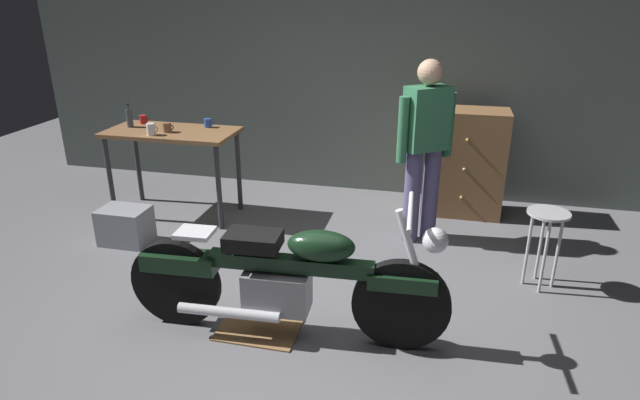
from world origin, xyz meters
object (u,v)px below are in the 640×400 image
at_px(motorcycle, 286,277).
at_px(bottle, 129,118).
at_px(storage_bin, 125,226).
at_px(shop_stool, 546,229).
at_px(mug_blue_enamel, 208,123).
at_px(mug_white_ceramic, 151,129).
at_px(mug_red_diner, 143,119).
at_px(wooden_dresser, 464,163).
at_px(mug_brown_stoneware, 167,127).
at_px(person_standing, 425,144).

bearing_deg(motorcycle, bottle, 137.46).
relative_size(storage_bin, bottle, 1.83).
relative_size(shop_stool, mug_blue_enamel, 6.24).
xyz_separation_m(mug_white_ceramic, mug_blue_enamel, (0.40, 0.41, -0.01)).
distance_m(motorcycle, mug_red_diner, 2.95).
xyz_separation_m(wooden_dresser, mug_brown_stoneware, (-2.88, -0.80, 0.40)).
height_order(storage_bin, bottle, bottle).
xyz_separation_m(person_standing, mug_brown_stoneware, (-2.50, -0.05, 0.02)).
xyz_separation_m(motorcycle, mug_blue_enamel, (-1.41, 1.98, 0.50)).
bearing_deg(motorcycle, shop_stool, 28.70).
bearing_deg(person_standing, storage_bin, -21.43).
height_order(shop_stool, mug_brown_stoneware, mug_brown_stoneware).
relative_size(person_standing, bottle, 6.93).
relative_size(mug_white_ceramic, mug_blue_enamel, 1.15).
bearing_deg(mug_blue_enamel, bottle, -167.63).
xyz_separation_m(motorcycle, bottle, (-2.19, 1.81, 0.55)).
bearing_deg(mug_red_diner, wooden_dresser, 9.09).
relative_size(motorcycle, shop_stool, 3.42).
bearing_deg(wooden_dresser, shop_stool, -66.96).
height_order(motorcycle, wooden_dresser, wooden_dresser).
bearing_deg(storage_bin, mug_brown_stoneware, 77.18).
xyz_separation_m(shop_stool, mug_white_ceramic, (-3.58, 0.48, 0.46)).
relative_size(storage_bin, mug_red_diner, 4.29).
bearing_deg(mug_red_diner, storage_bin, -74.41).
distance_m(motorcycle, mug_blue_enamel, 2.48).
xyz_separation_m(person_standing, mug_red_diner, (-2.92, 0.22, 0.02)).
bearing_deg(shop_stool, mug_red_diner, 167.24).
height_order(person_standing, bottle, person_standing).
distance_m(shop_stool, wooden_dresser, 1.54).
bearing_deg(shop_stool, mug_blue_enamel, 164.31).
bearing_deg(mug_red_diner, shop_stool, -12.76).
height_order(mug_red_diner, mug_brown_stoneware, mug_brown_stoneware).
distance_m(storage_bin, mug_brown_stoneware, 1.04).
relative_size(shop_stool, wooden_dresser, 0.58).
bearing_deg(person_standing, mug_red_diner, -41.00).
relative_size(shop_stool, mug_red_diner, 6.24).
height_order(person_standing, mug_blue_enamel, person_standing).
distance_m(shop_stool, mug_red_diner, 4.03).
bearing_deg(bottle, shop_stool, -10.34).
height_order(person_standing, shop_stool, person_standing).
bearing_deg(person_standing, mug_blue_enamel, -42.64).
height_order(shop_stool, wooden_dresser, wooden_dresser).
relative_size(wooden_dresser, bottle, 4.56).
height_order(motorcycle, mug_brown_stoneware, motorcycle).
xyz_separation_m(mug_white_ceramic, bottle, (-0.38, 0.24, 0.04)).
distance_m(mug_red_diner, mug_brown_stoneware, 0.50).
bearing_deg(mug_red_diner, person_standing, -4.29).
distance_m(person_standing, storage_bin, 2.85).
height_order(mug_white_ceramic, mug_red_diner, mug_white_ceramic).
relative_size(shop_stool, mug_brown_stoneware, 5.55).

